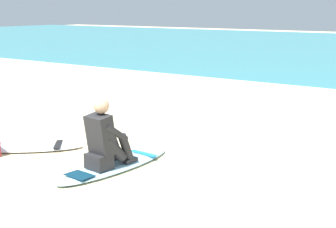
# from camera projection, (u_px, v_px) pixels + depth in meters

# --- Properties ---
(ground_plane) EXTENTS (80.00, 80.00, 0.00)m
(ground_plane) POSITION_uv_depth(u_px,v_px,m) (85.00, 185.00, 6.02)
(ground_plane) COLOR beige
(breaking_foam) EXTENTS (80.00, 0.90, 0.11)m
(breaking_foam) POSITION_uv_depth(u_px,v_px,m) (302.00, 91.00, 12.39)
(breaking_foam) COLOR white
(breaking_foam) RESTS_ON ground
(surfboard_main) EXTENTS (0.70, 2.06, 0.08)m
(surfboard_main) POSITION_uv_depth(u_px,v_px,m) (116.00, 165.00, 6.65)
(surfboard_main) COLOR #9ED1E5
(surfboard_main) RESTS_ON ground
(surfer_seated) EXTENTS (0.42, 0.73, 0.95)m
(surfer_seated) POSITION_uv_depth(u_px,v_px,m) (105.00, 140.00, 6.42)
(surfer_seated) COLOR #232326
(surfer_seated) RESTS_ON surfboard_main
(surfboard_spare_near) EXTENTS (1.66, 1.51, 0.08)m
(surfboard_spare_near) POSITION_uv_depth(u_px,v_px,m) (27.00, 147.00, 7.50)
(surfboard_spare_near) COLOR silver
(surfboard_spare_near) RESTS_ON ground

